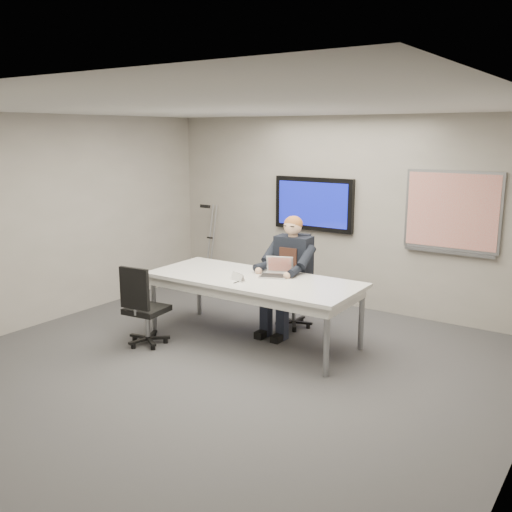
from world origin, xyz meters
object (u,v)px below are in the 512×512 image
Objects in this scene: conference_table at (253,285)px; office_chair_near at (145,321)px; office_chair_far at (295,304)px; laptop at (276,271)px; seated_person at (285,286)px.

office_chair_near is (-1.01, -0.87, -0.41)m from conference_table.
office_chair_far is (0.13, 0.78, -0.42)m from conference_table.
office_chair_far is 2.01m from office_chair_near.
conference_table is 0.33m from laptop.
laptop reaches higher than office_chair_far.
office_chair_far is 0.64× the size of seated_person.
office_chair_far is 0.79m from laptop.
seated_person is at bearing -103.06° from office_chair_far.
laptop is (1.18, 1.10, 0.56)m from office_chair_near.
conference_table is 1.77× the size of seated_person.
office_chair_near is 1.71m from laptop.
laptop is at bearing 52.27° from conference_table.
office_chair_near is at bearing -140.11° from office_chair_far.
office_chair_near is 1.83m from seated_person.
office_chair_near reaches higher than office_chair_far.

